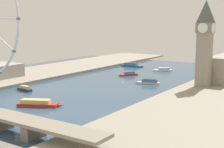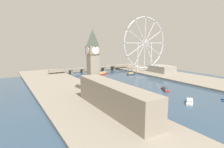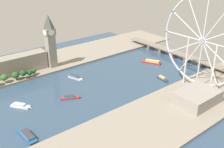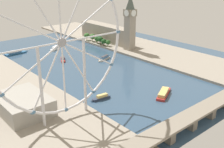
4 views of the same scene
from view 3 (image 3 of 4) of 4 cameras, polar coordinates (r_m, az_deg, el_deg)
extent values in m
plane|color=#334C66|center=(366.53, -5.54, -2.94)|extent=(402.46, 402.46, 0.00)
cube|color=gray|center=(459.25, -13.65, 2.57)|extent=(90.00, 520.00, 3.00)
cube|color=gray|center=(289.45, 7.61, -11.04)|extent=(90.00, 520.00, 3.00)
cube|color=gray|center=(426.57, -13.09, 4.90)|extent=(12.83, 12.83, 52.52)
cube|color=gray|center=(417.28, -13.51, 8.94)|extent=(14.88, 14.88, 10.12)
pyramid|color=#4C564C|center=(413.42, -13.73, 11.04)|extent=(13.47, 13.47, 21.39)
cylinder|color=white|center=(420.48, -12.56, 9.15)|extent=(9.75, 0.50, 9.75)
cylinder|color=white|center=(414.19, -14.47, 8.72)|extent=(9.75, 0.50, 9.75)
cylinder|color=white|center=(410.56, -13.02, 8.73)|extent=(0.50, 9.75, 9.75)
cylinder|color=white|center=(424.02, -13.98, 9.14)|extent=(0.50, 9.75, 9.75)
cube|color=gray|center=(418.02, -21.85, 1.44)|extent=(22.00, 119.61, 27.44)
cylinder|color=#513823|center=(399.74, -22.27, -1.51)|extent=(0.80, 0.80, 4.42)
ellipsoid|color=#386B2D|center=(397.22, -22.41, -0.71)|extent=(9.99, 9.99, 8.99)
cylinder|color=#513823|center=(403.31, -20.13, -0.99)|extent=(0.80, 0.80, 3.42)
ellipsoid|color=#285623|center=(400.87, -20.26, -0.22)|extent=(10.83, 10.83, 9.75)
cylinder|color=#513823|center=(403.46, -18.62, -0.63)|extent=(0.80, 0.80, 4.95)
ellipsoid|color=#1E471E|center=(400.91, -18.75, 0.19)|extent=(9.68, 9.68, 8.71)
cylinder|color=#513823|center=(406.21, -17.36, -0.38)|extent=(0.80, 0.80, 3.60)
ellipsoid|color=#1E471E|center=(404.07, -17.45, 0.31)|extent=(8.82, 8.82, 7.93)
cylinder|color=#513823|center=(411.50, -16.65, 0.00)|extent=(0.80, 0.80, 3.02)
ellipsoid|color=#285623|center=(409.61, -16.73, 0.61)|extent=(8.09, 8.09, 7.28)
torus|color=silver|center=(352.31, 19.13, 6.80)|extent=(119.96, 2.30, 119.96)
cylinder|color=#99999E|center=(352.31, 19.13, 6.80)|extent=(7.06, 3.00, 7.06)
cylinder|color=silver|center=(338.65, 23.26, 5.44)|extent=(58.83, 1.38, 1.38)
cylinder|color=silver|center=(336.29, 23.10, 7.99)|extent=(51.64, 1.38, 30.61)
cylinder|color=silver|center=(338.66, 21.82, 10.21)|extent=(30.61, 1.38, 51.64)
cylinder|color=silver|center=(345.03, 19.82, 11.44)|extent=(1.38, 1.38, 58.83)
cylinder|color=silver|center=(353.55, 17.71, 11.36)|extent=(30.61, 1.38, 51.64)
cylinder|color=silver|center=(361.86, 16.08, 10.09)|extent=(51.64, 1.38, 30.61)
cylinder|color=silver|center=(367.82, 15.31, 8.02)|extent=(58.83, 1.38, 1.38)
cylinder|color=silver|center=(369.98, 15.55, 5.69)|extent=(51.64, 1.38, 30.61)
cylinder|color=silver|center=(367.81, 16.69, 3.65)|extent=(30.61, 1.38, 51.64)
cylinder|color=silver|center=(361.84, 18.49, 2.38)|extent=(1.38, 1.38, 58.83)
cylinder|color=silver|center=(353.52, 20.53, 2.24)|extent=(30.61, 1.38, 51.64)
cylinder|color=silver|center=(345.01, 22.29, 3.33)|extent=(51.64, 1.38, 30.61)
ellipsoid|color=teal|center=(373.49, 13.14, 13.17)|extent=(4.80, 3.20, 3.20)
ellipsoid|color=teal|center=(384.96, 11.80, 9.11)|extent=(4.80, 3.20, 3.20)
ellipsoid|color=teal|center=(389.07, 12.31, 4.67)|extent=(4.80, 3.20, 3.20)
ellipsoid|color=teal|center=(384.94, 14.47, 0.76)|extent=(4.80, 3.20, 3.20)
ellipsoid|color=teal|center=(373.45, 17.89, -1.79)|extent=(4.80, 3.20, 3.20)
ellipsoid|color=teal|center=(357.16, 21.90, -2.27)|extent=(4.80, 3.20, 3.20)
cylinder|color=silver|center=(353.70, 21.15, 0.81)|extent=(2.40, 2.40, 66.13)
cylinder|color=silver|center=(373.54, 15.82, 2.83)|extent=(2.40, 2.40, 66.13)
cube|color=gray|center=(336.91, 17.97, -4.77)|extent=(38.78, 53.20, 15.04)
cube|color=gray|center=(482.11, 13.37, 4.70)|extent=(214.46, 16.13, 2.00)
cube|color=#70685B|center=(518.23, 8.41, 5.91)|extent=(6.00, 14.52, 8.56)
cube|color=#70685B|center=(500.54, 10.78, 5.04)|extent=(6.00, 14.52, 8.56)
cube|color=#70685B|center=(483.89, 13.31, 4.11)|extent=(6.00, 14.52, 8.56)
cube|color=#70685B|center=(468.38, 16.01, 3.11)|extent=(6.00, 14.52, 8.56)
cube|color=#70685B|center=(454.13, 18.88, 2.03)|extent=(6.00, 14.52, 8.56)
cube|color=white|center=(338.81, -19.31, -6.64)|extent=(23.73, 19.82, 2.20)
cone|color=white|center=(331.59, -17.28, -7.06)|extent=(4.82, 4.33, 2.20)
cube|color=silver|center=(338.26, -19.53, -6.26)|extent=(15.07, 13.16, 2.63)
cube|color=#B22D28|center=(450.06, 8.58, 2.51)|extent=(32.24, 22.07, 2.39)
cone|color=#B22D28|center=(454.79, 6.34, 2.88)|extent=(6.20, 4.75, 2.39)
cube|color=#DBB766|center=(448.65, 8.79, 2.80)|extent=(23.66, 16.79, 3.17)
cube|color=#235684|center=(287.45, -18.04, -12.63)|extent=(32.31, 10.58, 2.07)
cone|color=#235684|center=(301.74, -19.58, -10.91)|extent=(5.84, 2.40, 2.07)
cube|color=teal|center=(284.77, -17.97, -12.38)|extent=(20.50, 8.51, 2.96)
cube|color=#38383D|center=(283.77, -18.02, -12.11)|extent=(18.48, 8.04, 0.44)
cube|color=#2D384C|center=(393.25, 10.91, -1.08)|extent=(19.39, 7.03, 2.38)
cone|color=#2D384C|center=(386.15, 11.99, -1.69)|extent=(3.69, 2.80, 2.38)
cube|color=#DBB766|center=(392.80, 10.85, -0.70)|extent=(11.85, 5.33, 2.65)
cube|color=#B22D28|center=(341.69, -9.12, -5.17)|extent=(16.08, 23.04, 1.99)
cone|color=#B22D28|center=(341.85, -6.85, -5.01)|extent=(3.78, 4.64, 1.99)
cube|color=teal|center=(340.65, -9.34, -4.87)|extent=(10.62, 14.14, 2.29)
cube|color=#38383D|center=(339.99, -9.36, -4.68)|extent=(9.77, 12.84, 0.41)
cube|color=beige|center=(393.64, -8.02, -0.86)|extent=(24.39, 12.67, 2.06)
cone|color=beige|center=(385.45, -6.45, -1.35)|extent=(4.73, 3.30, 2.06)
cube|color=teal|center=(393.30, -8.18, -0.49)|extent=(17.26, 9.58, 2.91)
cube|color=#38383D|center=(392.59, -8.19, -0.27)|extent=(15.61, 8.85, 0.46)
camera|label=1|loc=(684.17, 7.52, 15.93)|focal=52.57mm
camera|label=2|loc=(480.97, -43.90, 5.91)|focal=29.83mm
camera|label=4|loc=(480.06, 43.99, 12.50)|focal=44.50mm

